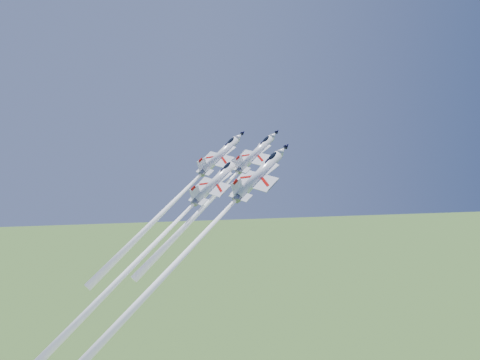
{
  "coord_description": "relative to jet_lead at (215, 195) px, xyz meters",
  "views": [
    {
      "loc": [
        -14.26,
        -113.88,
        110.74
      ],
      "look_at": [
        0.0,
        0.0,
        89.16
      ],
      "focal_mm": 40.0,
      "sensor_mm": 36.0,
      "label": 1
    }
  ],
  "objects": [
    {
      "name": "jet_slot",
      "position": [
        -14.81,
        -6.72,
        -10.12
      ],
      "size": [
        41.13,
        26.19,
        44.02
      ],
      "rotation": [
        0.63,
        0.04,
        -1.02
      ],
      "color": "white"
    },
    {
      "name": "jet_right",
      "position": [
        -8.19,
        -12.19,
        -10.06
      ],
      "size": [
        47.09,
        29.97,
        50.5
      ],
      "rotation": [
        0.63,
        0.04,
        -1.02
      ],
      "color": "white"
    },
    {
      "name": "jet_lead",
      "position": [
        0.0,
        0.0,
        0.0
      ],
      "size": [
        30.4,
        19.42,
        31.76
      ],
      "rotation": [
        0.63,
        0.04,
        -1.02
      ],
      "color": "white"
    },
    {
      "name": "jet_left",
      "position": [
        -8.37,
        4.49,
        -1.65
      ],
      "size": [
        32.66,
        20.86,
        34.16
      ],
      "rotation": [
        0.63,
        0.04,
        -1.02
      ],
      "color": "white"
    }
  ]
}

